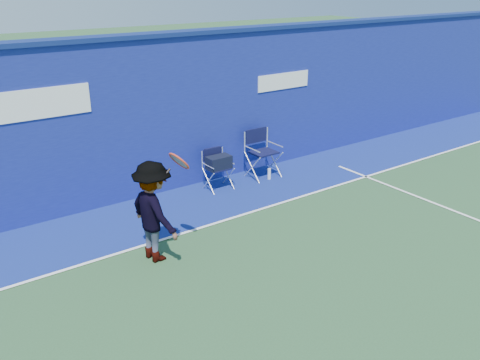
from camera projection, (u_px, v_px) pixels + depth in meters
ground at (315, 335)px, 6.13m from camera, size 80.00×80.00×0.00m
stadium_wall at (128, 119)px, 9.49m from camera, size 24.00×0.50×3.08m
out_of_bounds_strip at (160, 214)px, 9.23m from camera, size 24.00×1.80×0.01m
court_lines at (283, 309)px, 6.58m from camera, size 24.00×12.00×0.01m
directors_chair_left at (218, 173)px, 10.25m from camera, size 0.49×0.45×0.82m
directors_chair_right at (263, 162)px, 10.90m from camera, size 0.61×0.54×1.02m
water_bottle at (269, 174)px, 10.81m from camera, size 0.07×0.07×0.25m
tennis_player at (154, 211)px, 7.53m from camera, size 0.90×1.07×1.69m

